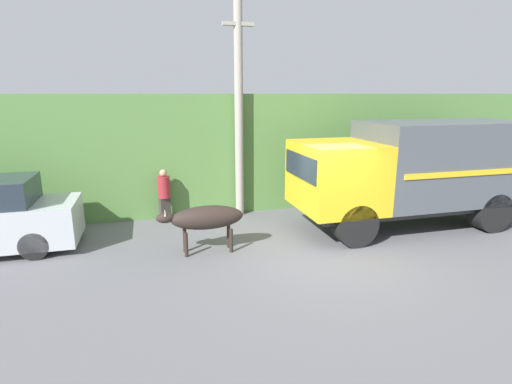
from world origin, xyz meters
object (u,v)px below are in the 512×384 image
object	(u,v)px
pedestrian_on_hill	(164,194)
utility_pole	(239,108)
cargo_truck	(417,169)
brown_cow	(206,218)

from	to	relation	value
pedestrian_on_hill	utility_pole	world-z (taller)	utility_pole
utility_pole	cargo_truck	bearing A→B (deg)	-28.16
brown_cow	pedestrian_on_hill	distance (m)	2.84
pedestrian_on_hill	utility_pole	size ratio (longest dim) A/B	0.25
brown_cow	cargo_truck	bearing A→B (deg)	-9.57
cargo_truck	brown_cow	world-z (taller)	cargo_truck
brown_cow	pedestrian_on_hill	xyz separation A→B (m)	(-0.83, 2.71, 0.00)
brown_cow	pedestrian_on_hill	size ratio (longest dim) A/B	1.30
cargo_truck	pedestrian_on_hill	world-z (taller)	cargo_truck
cargo_truck	brown_cow	bearing A→B (deg)	-179.63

